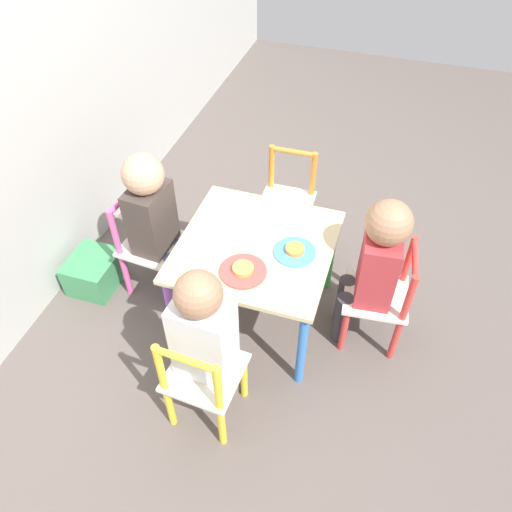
% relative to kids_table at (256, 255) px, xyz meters
% --- Properties ---
extents(ground_plane, '(6.00, 6.00, 0.00)m').
position_rel_kids_table_xyz_m(ground_plane, '(0.00, 0.00, -0.39)').
color(ground_plane, '#5B514C').
extents(kids_table, '(0.61, 0.61, 0.45)m').
position_rel_kids_table_xyz_m(kids_table, '(0.00, 0.00, 0.00)').
color(kids_table, beige).
rests_on(kids_table, ground_plane).
extents(chair_red, '(0.28, 0.28, 0.51)m').
position_rel_kids_table_xyz_m(chair_red, '(0.05, -0.53, -0.14)').
color(chair_red, silver).
rests_on(chair_red, ground_plane).
extents(chair_yellow, '(0.28, 0.28, 0.51)m').
position_rel_kids_table_xyz_m(chair_yellow, '(-0.53, 0.03, -0.14)').
color(chair_yellow, silver).
rests_on(chair_yellow, ground_plane).
extents(chair_pink, '(0.28, 0.28, 0.51)m').
position_rel_kids_table_xyz_m(chair_pink, '(0.04, 0.53, -0.14)').
color(chair_pink, silver).
rests_on(chair_pink, ground_plane).
extents(chair_orange, '(0.26, 0.26, 0.51)m').
position_rel_kids_table_xyz_m(chair_orange, '(0.53, 0.01, -0.14)').
color(chair_orange, silver).
rests_on(chair_orange, ground_plane).
extents(child_front, '(0.21, 0.23, 0.74)m').
position_rel_kids_table_xyz_m(child_front, '(0.05, -0.47, 0.06)').
color(child_front, '#38383D').
rests_on(child_front, ground_plane).
extents(child_left, '(0.22, 0.21, 0.75)m').
position_rel_kids_table_xyz_m(child_left, '(-0.47, 0.03, 0.06)').
color(child_left, '#7A6B5B').
rests_on(child_left, ground_plane).
extents(child_back, '(0.21, 0.22, 0.74)m').
position_rel_kids_table_xyz_m(child_back, '(0.04, 0.47, 0.06)').
color(child_back, '#4C608E').
rests_on(child_back, ground_plane).
extents(plate_front, '(0.17, 0.17, 0.03)m').
position_rel_kids_table_xyz_m(plate_front, '(-0.00, -0.16, 0.07)').
color(plate_front, '#4C9EE0').
rests_on(plate_front, kids_table).
extents(plate_left, '(0.18, 0.18, 0.03)m').
position_rel_kids_table_xyz_m(plate_left, '(-0.16, 0.00, 0.07)').
color(plate_left, '#E54C47').
rests_on(plate_left, kids_table).
extents(storage_bin, '(0.24, 0.21, 0.16)m').
position_rel_kids_table_xyz_m(storage_bin, '(-0.06, 0.80, -0.31)').
color(storage_bin, '#3D8E56').
rests_on(storage_bin, ground_plane).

